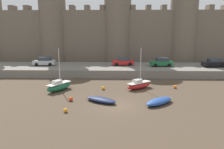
{
  "coord_description": "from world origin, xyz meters",
  "views": [
    {
      "loc": [
        0.12,
        -22.88,
        8.15
      ],
      "look_at": [
        -0.63,
        4.74,
        2.5
      ],
      "focal_mm": 35.0,
      "sensor_mm": 36.0,
      "label": 1
    }
  ],
  "objects": [
    {
      "name": "mooring_buoy_off_centre",
      "position": [
        -5.36,
        1.35,
        0.26
      ],
      "size": [
        0.52,
        0.52,
        0.52
      ],
      "primitive_type": "sphere",
      "color": "#E04C1E",
      "rests_on": "ground"
    },
    {
      "name": "mooring_buoy_near_shore",
      "position": [
        -1.89,
        6.36,
        0.24
      ],
      "size": [
        0.48,
        0.48,
        0.48
      ],
      "primitive_type": "sphere",
      "color": "orange",
      "rests_on": "ground"
    },
    {
      "name": "sailboat_midflat_left",
      "position": [
        3.1,
        7.0,
        0.57
      ],
      "size": [
        4.09,
        3.65,
        5.76
      ],
      "color": "red",
      "rests_on": "ground"
    },
    {
      "name": "mooring_buoy_near_channel",
      "position": [
        -5.13,
        -2.23,
        0.21
      ],
      "size": [
        0.42,
        0.42,
        0.42
      ],
      "primitive_type": "sphere",
      "color": "orange",
      "rests_on": "ground"
    },
    {
      "name": "car_quay_centre_west",
      "position": [
        -14.05,
        18.46,
        2.19
      ],
      "size": [
        4.21,
        2.11,
        1.62
      ],
      "color": "#B2B5B7",
      "rests_on": "quay_road"
    },
    {
      "name": "sailboat_near_channel_left",
      "position": [
        -7.91,
        5.78,
        0.62
      ],
      "size": [
        3.22,
        4.27,
        5.78
      ],
      "color": "#1E6B47",
      "rests_on": "ground"
    },
    {
      "name": "car_quay_west",
      "position": [
        1.12,
        19.16,
        2.19
      ],
      "size": [
        4.21,
        2.11,
        1.62
      ],
      "color": "red",
      "rests_on": "quay_road"
    },
    {
      "name": "rowboat_foreground_centre",
      "position": [
        4.76,
        0.5,
        0.36
      ],
      "size": [
        3.96,
        3.73,
        0.69
      ],
      "color": "#234793",
      "rests_on": "ground"
    },
    {
      "name": "car_quay_east",
      "position": [
        17.92,
        17.55,
        2.19
      ],
      "size": [
        4.21,
        2.11,
        1.62
      ],
      "color": "black",
      "rests_on": "quay_road"
    },
    {
      "name": "rowboat_midflat_right",
      "position": [
        -1.79,
        1.02,
        0.3
      ],
      "size": [
        4.07,
        3.2,
        0.58
      ],
      "color": "#141E3D",
      "rests_on": "ground"
    },
    {
      "name": "castle",
      "position": [
        -0.0,
        28.52,
        8.31
      ],
      "size": [
        66.65,
        6.79,
        21.77
      ],
      "color": "#706354",
      "rests_on": "ground"
    },
    {
      "name": "ground_plane",
      "position": [
        0.0,
        0.0,
        0.0
      ],
      "size": [
        160.0,
        160.0,
        0.0
      ],
      "primitive_type": "plane",
      "color": "#4C3D2D"
    },
    {
      "name": "mooring_buoy_mid_mud",
      "position": [
        8.27,
        7.29,
        0.23
      ],
      "size": [
        0.47,
        0.47,
        0.47
      ],
      "primitive_type": "sphere",
      "color": "orange",
      "rests_on": "ground"
    },
    {
      "name": "car_quay_centre_east",
      "position": [
        8.36,
        18.16,
        2.19
      ],
      "size": [
        4.21,
        2.11,
        1.62
      ],
      "color": "#1E6638",
      "rests_on": "quay_road"
    },
    {
      "name": "quay_road",
      "position": [
        0.0,
        18.36,
        0.7
      ],
      "size": [
        71.86,
        10.0,
        1.41
      ],
      "primitive_type": "cube",
      "color": "slate",
      "rests_on": "ground"
    }
  ]
}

